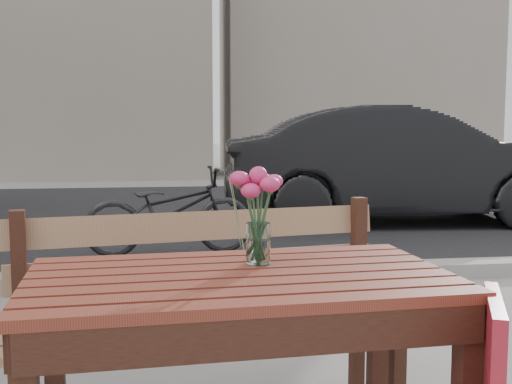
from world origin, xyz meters
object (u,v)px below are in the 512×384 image
Objects in this scene: parked_car at (400,165)px; bicycle at (169,211)px; main_table at (240,315)px; main_vase at (258,204)px.

parked_car is 3.34m from bicycle.
bicycle is at bearing 123.96° from parked_car.
main_table is 0.82× the size of bicycle.
main_vase is 6.27m from parked_car.
main_table is 0.35m from main_vase.
bicycle is (-0.25, 4.03, -0.55)m from main_vase.
main_vase is 0.20× the size of bicycle.
bicycle is (-2.89, -1.66, -0.31)m from parked_car.
bicycle reaches higher than main_table.
parked_car reaches higher than main_vase.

